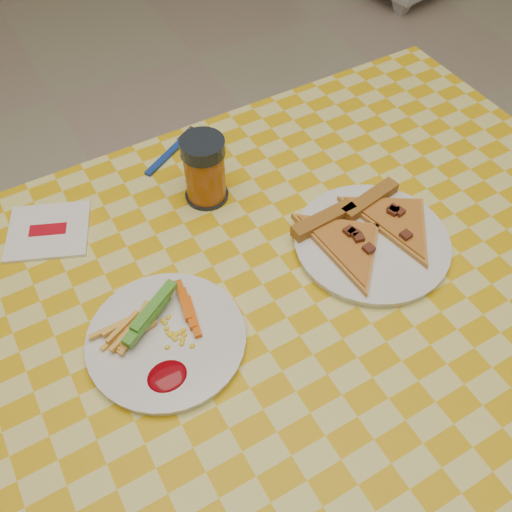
% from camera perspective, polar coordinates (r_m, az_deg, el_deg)
% --- Properties ---
extents(ground, '(8.00, 8.00, 0.00)m').
position_cam_1_polar(ground, '(1.55, 1.10, -20.41)').
color(ground, beige).
rests_on(ground, ground).
extents(table, '(1.28, 0.88, 0.76)m').
position_cam_1_polar(table, '(0.93, 1.75, -7.06)').
color(table, white).
rests_on(table, ground).
extents(plate_left, '(0.28, 0.28, 0.01)m').
position_cam_1_polar(plate_left, '(0.83, -8.93, -8.32)').
color(plate_left, silver).
rests_on(plate_left, table).
extents(plate_right, '(0.31, 0.31, 0.01)m').
position_cam_1_polar(plate_right, '(0.94, 11.46, 1.30)').
color(plate_right, silver).
rests_on(plate_right, table).
extents(fries_veggies, '(0.17, 0.16, 0.04)m').
position_cam_1_polar(fries_veggies, '(0.82, -10.04, -7.20)').
color(fries_veggies, '#F9AB4F').
rests_on(fries_veggies, plate_left).
extents(pizza_slices, '(0.27, 0.25, 0.02)m').
position_cam_1_polar(pizza_slices, '(0.94, 11.10, 2.63)').
color(pizza_slices, '#C18A3B').
rests_on(pizza_slices, plate_right).
extents(drink_glass, '(0.08, 0.08, 0.12)m').
position_cam_1_polar(drink_glass, '(0.97, -5.17, 8.53)').
color(drink_glass, black).
rests_on(drink_glass, table).
extents(napkin, '(0.17, 0.16, 0.01)m').
position_cam_1_polar(napkin, '(1.01, -20.06, 2.38)').
color(napkin, white).
rests_on(napkin, table).
extents(fork, '(0.14, 0.09, 0.01)m').
position_cam_1_polar(fork, '(1.10, -8.32, 10.46)').
color(fork, navy).
rests_on(fork, table).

